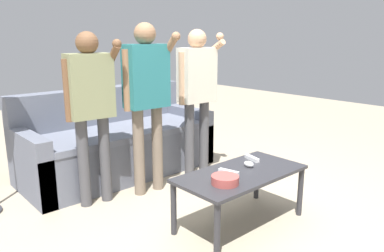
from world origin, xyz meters
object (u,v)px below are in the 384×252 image
Objects in this scene: couch at (117,144)px; snack_bowl at (225,180)px; game_remote_wand_far at (229,172)px; game_remote_nunchuk at (249,164)px; coffee_table at (241,179)px; game_remote_wand_near at (252,158)px; player_left at (91,99)px; player_right at (197,86)px; player_center at (147,89)px.

couch reaches higher than snack_bowl.
game_remote_wand_far is at bearing 35.54° from snack_bowl.
couch reaches higher than game_remote_nunchuk.
snack_bowl reaches higher than coffee_table.
coffee_table is 0.32m from game_remote_wand_near.
snack_bowl is at bearing -163.15° from coffee_table.
player_left is at bearing -134.55° from couch.
snack_bowl is 1.17× the size of game_remote_wand_far.
couch is 12.01× the size of game_remote_wand_far.
player_right reaches higher than snack_bowl.
game_remote_nunchuk is at bearing -73.48° from player_center.
player_right is (0.35, 0.98, 0.49)m from game_remote_nunchuk.
player_left is 1.43m from game_remote_wand_near.
player_right is 1.25m from game_remote_wand_far.
game_remote_wand_far is at bearing -166.48° from game_remote_wand_near.
player_left is (-0.54, -0.55, 0.62)m from couch.
player_center is at bearing 106.52° from game_remote_nunchuk.
game_remote_wand_far is at bearing -62.80° from player_left.
player_right reaches higher than coffee_table.
snack_bowl is 1.21× the size of game_remote_wand_near.
player_left is at bearing 175.91° from player_right.
couch is 12.35× the size of game_remote_wand_near.
couch is 1.35× the size of player_left.
player_left is (-0.39, 1.18, 0.47)m from snack_bowl.
snack_bowl is 0.58m from game_remote_wand_near.
game_remote_nunchuk is 0.55× the size of game_remote_wand_near.
game_remote_nunchuk is at bearing 15.35° from coffee_table.
couch is 1.32× the size of player_right.
player_left is at bearing 120.51° from coffee_table.
player_left is at bearing 133.79° from game_remote_wand_near.
player_left is 0.51m from player_center.
game_remote_wand_far is (0.16, 0.11, -0.01)m from snack_bowl.
game_remote_wand_near is at bearing 24.29° from coffee_table.
coffee_table is 0.68× the size of player_right.
game_remote_nunchuk is 0.53× the size of game_remote_wand_far.
player_right reaches higher than game_remote_wand_near.
snack_bowl is 0.20m from game_remote_wand_far.
player_right is (0.48, 1.02, 0.57)m from coffee_table.
player_center is 1.10m from game_remote_wand_far.
player_right is (0.58, -0.63, 0.64)m from couch.
game_remote_nunchuk is 1.40m from player_left.
coffee_table is 1.18m from player_center.
game_remote_nunchuk is at bearing -109.34° from player_right.
player_right reaches higher than couch.
couch is at bearing 45.45° from player_left.
couch is 1.74m from snack_bowl.
player_center is at bearing 84.25° from snack_bowl.
player_center is at bearing -94.12° from couch.
couch is 1.62m from game_remote_wand_far.
player_right is at bearing 70.66° from game_remote_nunchuk.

